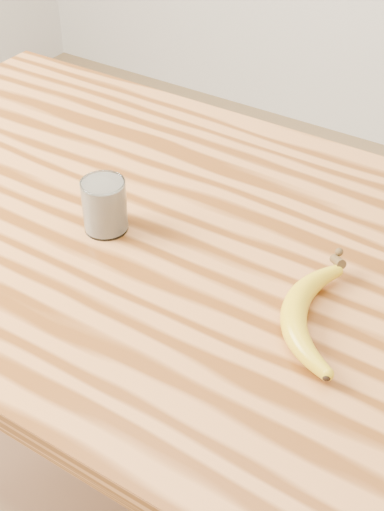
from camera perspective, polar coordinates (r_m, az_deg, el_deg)
The scene contains 3 objects.
table at distance 1.23m, azimuth -4.66°, elevation -1.80°, with size 1.20×0.80×0.90m.
smoothie_glass at distance 1.10m, azimuth -7.02°, elevation 4.01°, with size 0.07×0.07×0.09m.
banana at distance 0.96m, azimuth 8.11°, elevation -4.54°, with size 0.11×0.29×0.04m, color gold, non-canonical shape.
Camera 1 is at (0.59, -0.73, 1.57)m, focal length 50.00 mm.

